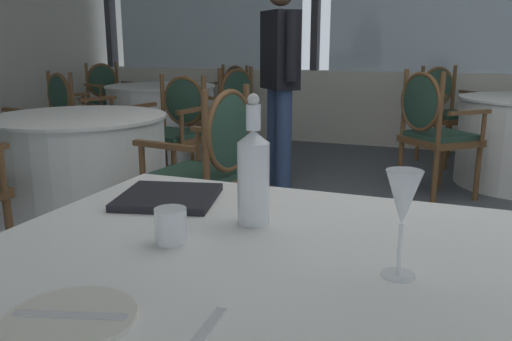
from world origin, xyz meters
TOP-DOWN VIEW (x-y plane):
  - ground_plane at (0.00, 0.00)m, footprint 12.57×12.57m
  - window_wall_far at (-0.00, 3.63)m, footprint 9.11×0.14m
  - side_plate at (-0.36, -1.89)m, footprint 0.21×0.21m
  - butter_knife at (-0.36, -1.89)m, footprint 0.18×0.07m
  - water_bottle at (-0.26, -1.35)m, footprint 0.08×0.08m
  - wine_glass at (0.10, -1.54)m, footprint 0.07×0.07m
  - water_tumbler at (-0.38, -1.54)m, footprint 0.07×0.07m
  - menu_book at (-0.55, -1.26)m, footprint 0.31×0.31m
  - dining_chair_0_1 at (0.08, 2.99)m, footprint 0.66×0.66m
  - dining_chair_0_2 at (0.03, 1.61)m, footprint 0.66×0.66m
  - background_table_1 at (-1.98, 0.09)m, footprint 1.07×1.07m
  - dining_chair_1_2 at (-1.02, -0.04)m, footprint 0.52×0.58m
  - dining_chair_1_3 at (-1.85, 1.04)m, footprint 0.58×0.52m
  - background_table_2 at (-2.73, 2.32)m, footprint 1.14×1.14m
  - dining_chair_2_0 at (-3.10, 1.39)m, footprint 0.63×0.60m
  - dining_chair_2_1 at (-1.80, 1.95)m, footprint 0.60×0.63m
  - dining_chair_2_2 at (-2.37, 3.24)m, footprint 0.63×0.60m
  - dining_chair_2_3 at (-3.66, 2.68)m, footprint 0.60×0.63m
  - diner_person_0 at (-1.15, 1.52)m, footprint 0.39×0.42m

SIDE VIEW (x-z plane):
  - ground_plane at x=0.00m, z-range 0.00..0.00m
  - background_table_2 at x=-2.73m, z-range 0.00..0.73m
  - background_table_1 at x=-1.98m, z-range 0.00..0.73m
  - dining_chair_2_0 at x=-3.10m, z-range 0.08..1.00m
  - dining_chair_2_2 at x=-2.37m, z-range 0.09..0.99m
  - dining_chair_1_3 at x=-1.85m, z-range 0.09..1.01m
  - dining_chair_1_2 at x=-1.02m, z-range 0.07..1.02m
  - dining_chair_0_1 at x=0.08m, z-range 0.08..1.03m
  - dining_chair_2_1 at x=-1.80m, z-range 0.08..1.04m
  - dining_chair_2_3 at x=-3.66m, z-range 0.09..1.03m
  - dining_chair_0_2 at x=0.03m, z-range 0.08..1.05m
  - side_plate at x=-0.36m, z-range 0.73..0.74m
  - menu_book at x=-0.55m, z-range 0.73..0.75m
  - butter_knife at x=-0.36m, z-range 0.74..0.74m
  - water_tumbler at x=-0.38m, z-range 0.73..0.81m
  - water_bottle at x=-0.26m, z-range 0.70..1.02m
  - wine_glass at x=0.10m, z-range 0.78..0.98m
  - diner_person_0 at x=-1.15m, z-range 0.11..1.76m
  - window_wall_far at x=0.00m, z-range -0.28..2.52m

